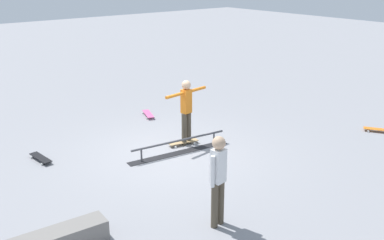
{
  "coord_description": "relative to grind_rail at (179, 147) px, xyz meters",
  "views": [
    {
      "loc": [
        5.96,
        8.21,
        4.37
      ],
      "look_at": [
        -0.15,
        0.61,
        1.0
      ],
      "focal_mm": 41.48,
      "sensor_mm": 36.0,
      "label": 1
    }
  ],
  "objects": [
    {
      "name": "ground_plane",
      "position": [
        0.15,
        -0.11,
        -0.15
      ],
      "size": [
        60.0,
        60.0,
        0.0
      ],
      "primitive_type": "plane",
      "color": "gray"
    },
    {
      "name": "grind_rail",
      "position": [
        0.0,
        0.0,
        0.0
      ],
      "size": [
        2.74,
        0.6,
        0.36
      ],
      "rotation": [
        0.0,
        0.0,
        -0.13
      ],
      "color": "black",
      "rests_on": "ground_plane"
    },
    {
      "name": "skater_main",
      "position": [
        -0.49,
        -0.34,
        0.84
      ],
      "size": [
        1.37,
        0.25,
        1.71
      ],
      "rotation": [
        0.0,
        0.0,
        3.26
      ],
      "color": "brown",
      "rests_on": "ground_plane"
    },
    {
      "name": "skateboard_main",
      "position": [
        -0.4,
        -0.36,
        -0.08
      ],
      "size": [
        0.82,
        0.38,
        0.09
      ],
      "rotation": [
        0.0,
        0.0,
        6.07
      ],
      "color": "tan",
      "rests_on": "ground_plane"
    },
    {
      "name": "bystander_white_shirt",
      "position": [
        1.44,
        3.01,
        0.81
      ],
      "size": [
        0.39,
        0.23,
        1.7
      ],
      "rotation": [
        0.0,
        0.0,
        3.3
      ],
      "color": "brown",
      "rests_on": "ground_plane"
    },
    {
      "name": "loose_skateboard_orange",
      "position": [
        -5.24,
        2.32,
        -0.08
      ],
      "size": [
        0.6,
        0.78,
        0.09
      ],
      "rotation": [
        0.0,
        0.0,
        5.28
      ],
      "color": "orange",
      "rests_on": "ground_plane"
    },
    {
      "name": "loose_skateboard_pink",
      "position": [
        -0.98,
        -2.89,
        -0.08
      ],
      "size": [
        0.46,
        0.82,
        0.09
      ],
      "rotation": [
        0.0,
        0.0,
        4.36
      ],
      "color": "#E05993",
      "rests_on": "ground_plane"
    },
    {
      "name": "loose_skateboard_black",
      "position": [
        2.86,
        -1.71,
        -0.08
      ],
      "size": [
        0.32,
        0.82,
        0.09
      ],
      "rotation": [
        0.0,
        0.0,
        4.81
      ],
      "color": "black",
      "rests_on": "ground_plane"
    }
  ]
}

